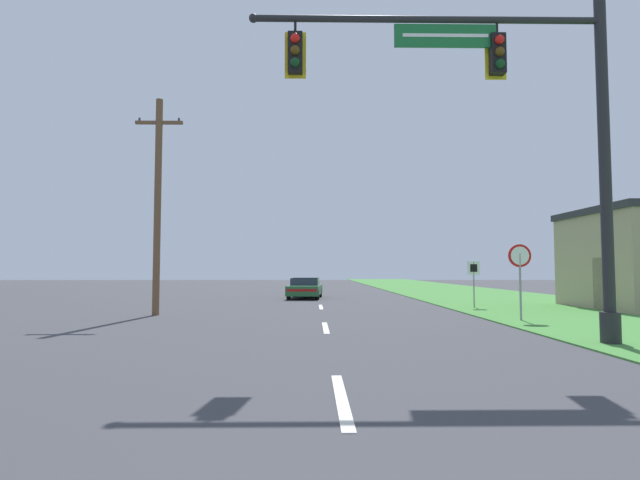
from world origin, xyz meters
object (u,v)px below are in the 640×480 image
signal_mast (521,123)px  car_ahead (305,288)px  route_sign_post (474,274)px  utility_pole_near (158,202)px  stop_sign (520,265)px

signal_mast → car_ahead: 19.73m
car_ahead → route_sign_post: route_sign_post is taller
car_ahead → utility_pole_near: bearing=-116.3°
signal_mast → stop_sign: bearing=68.2°
route_sign_post → utility_pole_near: bearing=-166.5°
stop_sign → utility_pole_near: bearing=169.3°
signal_mast → utility_pole_near: bearing=145.0°
signal_mast → stop_sign: (2.04, 5.09, -3.25)m
stop_sign → utility_pole_near: size_ratio=0.30×
signal_mast → car_ahead: bearing=105.9°
signal_mast → utility_pole_near: 13.10m
car_ahead → utility_pole_near: utility_pole_near is taller
stop_sign → route_sign_post: stop_sign is taller
signal_mast → car_ahead: size_ratio=1.82×
stop_sign → utility_pole_near: utility_pole_near is taller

